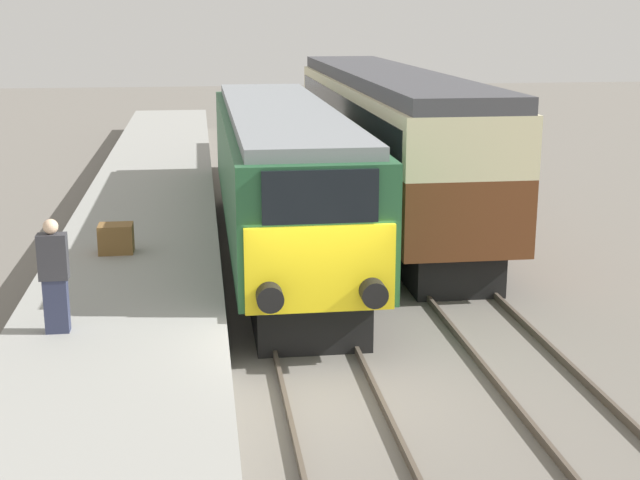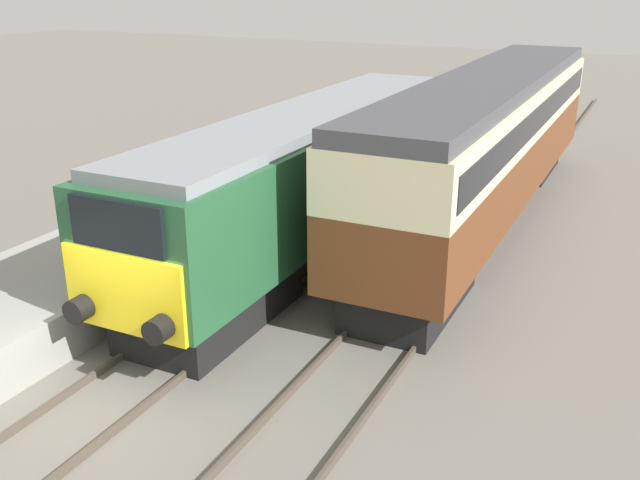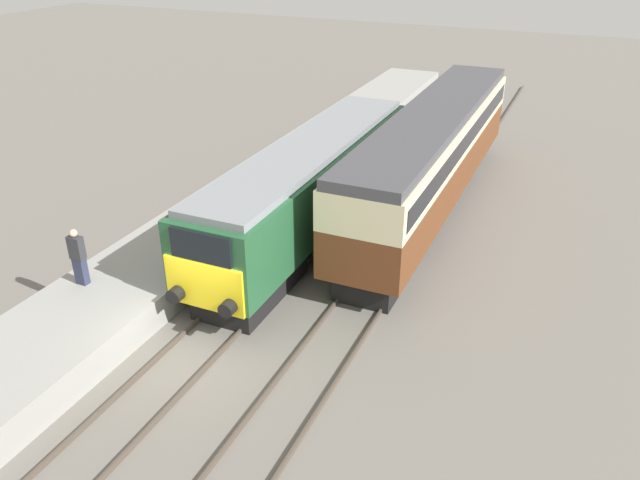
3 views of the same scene
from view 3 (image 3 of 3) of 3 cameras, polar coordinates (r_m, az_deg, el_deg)
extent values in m
plane|color=slate|center=(17.90, -11.58, -10.19)|extent=(120.00, 120.00, 0.00)
cube|color=gray|center=(24.97, -7.64, 2.88)|extent=(3.50, 50.00, 0.97)
cube|color=#4C4238|center=(21.67, -5.74, -2.28)|extent=(0.07, 60.00, 0.14)
cube|color=#4C4238|center=(21.08, -2.33, -3.07)|extent=(0.07, 60.00, 0.14)
cube|color=#4C4238|center=(20.40, 2.65, -4.21)|extent=(0.07, 60.00, 0.14)
cube|color=#4C4238|center=(20.01, 6.49, -5.06)|extent=(0.07, 60.00, 0.14)
cube|color=black|center=(19.95, -6.24, -3.71)|extent=(2.03, 4.00, 1.00)
cube|color=black|center=(27.20, 3.10, 5.24)|extent=(2.03, 4.00, 1.00)
cube|color=#235633|center=(22.73, -0.88, 5.34)|extent=(2.70, 13.95, 2.43)
cube|color=yellow|center=(17.50, -10.53, -4.17)|extent=(2.48, 0.10, 1.46)
cube|color=black|center=(16.91, -10.88, -0.67)|extent=(1.89, 0.10, 0.87)
cube|color=gray|center=(22.26, -0.91, 8.52)|extent=(2.38, 13.39, 0.24)
cylinder|color=black|center=(18.00, -13.06, -4.90)|extent=(0.44, 0.35, 0.44)
cylinder|color=black|center=(17.14, -8.43, -6.22)|extent=(0.44, 0.35, 0.44)
cube|color=black|center=(20.66, 5.38, -2.55)|extent=(1.89, 3.60, 0.95)
cube|color=black|center=(31.65, 12.79, 7.80)|extent=(1.89, 3.60, 0.95)
cube|color=brown|center=(25.52, 10.08, 6.36)|extent=(2.70, 16.76, 1.62)
cube|color=beige|center=(25.04, 10.35, 9.45)|extent=(2.71, 16.76, 1.27)
cube|color=black|center=(25.04, 10.35, 9.45)|extent=(2.75, 16.09, 0.70)
cube|color=#424247|center=(24.81, 10.51, 11.25)|extent=(2.48, 16.76, 0.36)
cube|color=#2D334C|center=(19.90, -21.01, -2.65)|extent=(0.36, 0.24, 0.86)
cube|color=#333338|center=(19.54, -21.39, -0.65)|extent=(0.44, 0.26, 0.71)
sphere|color=beige|center=(19.34, -21.63, 0.59)|extent=(0.23, 0.23, 0.23)
cube|color=brown|center=(22.76, -12.11, 2.14)|extent=(0.70, 0.56, 0.60)
camera|label=1|loc=(11.94, -65.76, -15.25)|focal=50.00mm
camera|label=2|loc=(5.58, 5.44, -17.77)|focal=40.00mm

